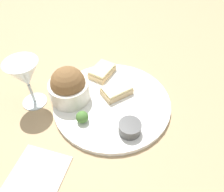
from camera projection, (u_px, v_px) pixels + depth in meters
name	position (u px, v px, depth m)	size (l,w,h in m)	color
ground_plane	(112.00, 104.00, 0.63)	(4.00, 4.00, 0.00)	tan
dinner_plate	(112.00, 102.00, 0.63)	(0.33, 0.33, 0.01)	white
salad_bowl	(69.00, 87.00, 0.60)	(0.11, 0.11, 0.10)	silver
sauce_ramekin	(130.00, 127.00, 0.54)	(0.06, 0.06, 0.03)	#4C4C4C
cheese_toast_near	(102.00, 71.00, 0.69)	(0.10, 0.08, 0.03)	#D1B27F
cheese_toast_far	(117.00, 90.00, 0.63)	(0.09, 0.07, 0.03)	#D1B27F
wine_glass	(25.00, 76.00, 0.56)	(0.09, 0.09, 0.15)	silver
garnish	(82.00, 117.00, 0.56)	(0.03, 0.03, 0.03)	#477533
napkin	(36.00, 176.00, 0.48)	(0.17, 0.17, 0.01)	beige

